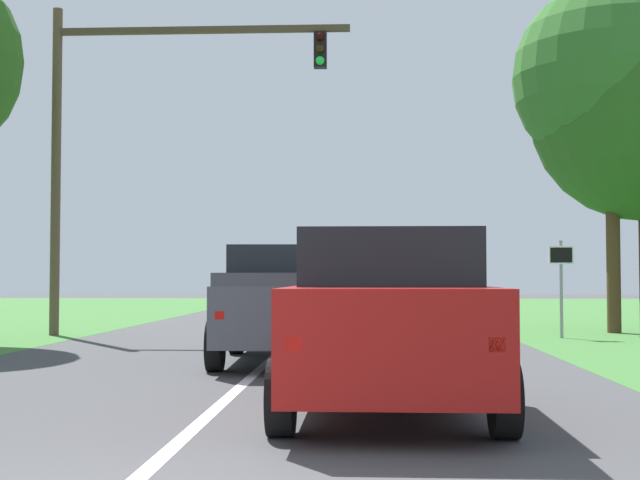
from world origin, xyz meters
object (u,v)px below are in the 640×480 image
at_px(pickup_truck_lead, 286,303).
at_px(keep_moving_sign, 561,275).
at_px(extra_tree_2, 611,78).
at_px(red_suv_near, 388,318).
at_px(traffic_light, 129,119).

height_order(pickup_truck_lead, keep_moving_sign, keep_moving_sign).
distance_m(keep_moving_sign, extra_tree_2, 5.91).
relative_size(red_suv_near, extra_tree_2, 0.48).
xyz_separation_m(red_suv_near, pickup_truck_lead, (-1.60, 5.52, -0.02)).
bearing_deg(extra_tree_2, traffic_light, -172.51).
bearing_deg(traffic_light, red_suv_near, -63.15).
relative_size(red_suv_near, pickup_truck_lead, 0.88).
bearing_deg(red_suv_near, keep_moving_sign, 69.15).
relative_size(pickup_truck_lead, traffic_light, 0.62).
distance_m(red_suv_near, pickup_truck_lead, 5.75).
bearing_deg(traffic_light, keep_moving_sign, -2.18).
height_order(traffic_light, extra_tree_2, extra_tree_2).
bearing_deg(extra_tree_2, keep_moving_sign, -131.60).
bearing_deg(red_suv_near, extra_tree_2, 65.50).
relative_size(pickup_truck_lead, extra_tree_2, 0.55).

